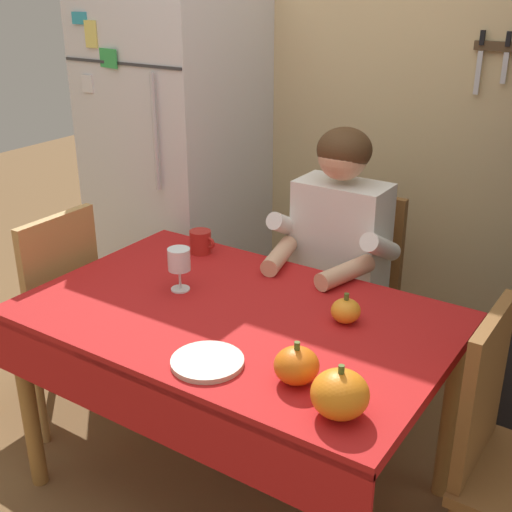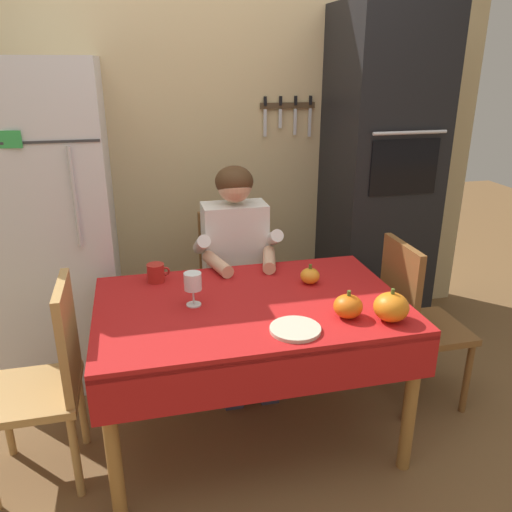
% 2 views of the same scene
% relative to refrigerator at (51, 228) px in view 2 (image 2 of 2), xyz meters
% --- Properties ---
extents(ground_plane, '(10.00, 10.00, 0.00)m').
position_rel_refrigerator_xyz_m(ground_plane, '(0.95, -0.96, -0.90)').
color(ground_plane, brown).
rests_on(ground_plane, ground).
extents(back_wall_assembly, '(3.70, 0.13, 2.60)m').
position_rel_refrigerator_xyz_m(back_wall_assembly, '(1.00, 0.39, 0.40)').
color(back_wall_assembly, '#D1B784').
rests_on(back_wall_assembly, ground).
extents(refrigerator, '(0.68, 0.71, 1.80)m').
position_rel_refrigerator_xyz_m(refrigerator, '(0.00, 0.00, 0.00)').
color(refrigerator, silver).
rests_on(refrigerator, ground).
extents(wall_oven, '(0.60, 0.64, 2.10)m').
position_rel_refrigerator_xyz_m(wall_oven, '(2.00, 0.04, 0.15)').
color(wall_oven, black).
rests_on(wall_oven, ground).
extents(dining_table, '(1.40, 0.90, 0.74)m').
position_rel_refrigerator_xyz_m(dining_table, '(0.95, -0.88, -0.24)').
color(dining_table, '#9E6B33').
rests_on(dining_table, ground).
extents(chair_behind_person, '(0.40, 0.40, 0.93)m').
position_rel_refrigerator_xyz_m(chair_behind_person, '(1.01, -0.09, -0.39)').
color(chair_behind_person, brown).
rests_on(chair_behind_person, ground).
extents(seated_person, '(0.47, 0.55, 1.25)m').
position_rel_refrigerator_xyz_m(seated_person, '(1.01, -0.28, -0.16)').
color(seated_person, '#38384C').
rests_on(seated_person, ground).
extents(chair_left_side, '(0.40, 0.40, 0.93)m').
position_rel_refrigerator_xyz_m(chair_left_side, '(0.05, -0.91, -0.39)').
color(chair_left_side, tan).
rests_on(chair_left_side, ground).
extents(chair_right_side, '(0.40, 0.40, 0.93)m').
position_rel_refrigerator_xyz_m(chair_right_side, '(1.85, -0.78, -0.39)').
color(chair_right_side, brown).
rests_on(chair_right_side, ground).
extents(coffee_mug, '(0.11, 0.09, 0.09)m').
position_rel_refrigerator_xyz_m(coffee_mug, '(0.54, -0.52, -0.11)').
color(coffee_mug, '#B2231E').
rests_on(coffee_mug, dining_table).
extents(wine_glass, '(0.08, 0.08, 0.16)m').
position_rel_refrigerator_xyz_m(wine_glass, '(0.69, -0.83, -0.05)').
color(wine_glass, white).
rests_on(wine_glass, dining_table).
extents(pumpkin_large, '(0.10, 0.10, 0.10)m').
position_rel_refrigerator_xyz_m(pumpkin_large, '(1.28, -0.72, -0.12)').
color(pumpkin_large, orange).
rests_on(pumpkin_large, dining_table).
extents(pumpkin_medium, '(0.13, 0.13, 0.12)m').
position_rel_refrigerator_xyz_m(pumpkin_medium, '(1.32, -1.10, -0.11)').
color(pumpkin_medium, orange).
rests_on(pumpkin_medium, dining_table).
extents(pumpkin_small, '(0.15, 0.15, 0.15)m').
position_rel_refrigerator_xyz_m(pumpkin_small, '(1.49, -1.17, -0.10)').
color(pumpkin_small, orange).
rests_on(pumpkin_small, dining_table).
extents(serving_tray, '(0.21, 0.21, 0.02)m').
position_rel_refrigerator_xyz_m(serving_tray, '(1.07, -1.17, -0.15)').
color(serving_tray, beige).
rests_on(serving_tray, dining_table).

